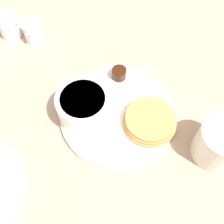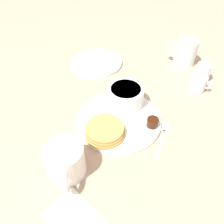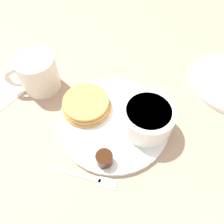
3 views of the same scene
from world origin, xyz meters
TOP-DOWN VIEW (x-y plane):
  - ground_plane at (0.00, 0.00)m, footprint 4.00×4.00m
  - plate at (0.00, 0.00)m, footprint 0.26×0.26m
  - pancake_stack at (0.01, -0.07)m, footprint 0.12×0.12m
  - bowl at (-0.03, 0.07)m, footprint 0.12×0.12m
  - syrup_cup at (0.09, 0.05)m, footprint 0.03×0.03m
  - butter_ramekin at (-0.03, 0.09)m, footprint 0.05×0.05m
  - coffee_mug at (0.02, -0.22)m, footprint 0.12×0.10m
  - fork at (0.13, 0.04)m, footprint 0.07×0.13m

SIDE VIEW (x-z plane):
  - ground_plane at x=0.00m, z-range 0.00..0.00m
  - fork at x=0.13m, z-range 0.00..0.00m
  - plate at x=0.00m, z-range 0.00..0.01m
  - syrup_cup at x=0.09m, z-range 0.01..0.04m
  - pancake_stack at x=0.01m, z-range 0.01..0.04m
  - butter_ramekin at x=-0.03m, z-range 0.01..0.05m
  - bowl at x=-0.03m, z-range 0.01..0.07m
  - coffee_mug at x=0.02m, z-range 0.00..0.09m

